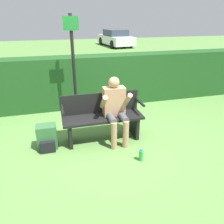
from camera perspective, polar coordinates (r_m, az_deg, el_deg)
The scene contains 8 objects.
ground_plane at distance 4.34m, azimuth -2.27°, elevation -7.09°, with size 40.00×40.00×0.00m, color #5B8942.
hedge_back at distance 5.83m, azimuth -6.63°, elevation 8.01°, with size 12.00×0.59×1.30m.
park_bench at distance 4.17m, azimuth -2.56°, elevation -1.21°, with size 1.51×0.47×0.89m.
person_seated at distance 4.03m, azimuth 0.87°, elevation 1.42°, with size 0.54×0.58×1.23m.
backpack at distance 4.13m, azimuth -16.57°, elevation -6.45°, with size 0.35×0.33×0.45m.
water_bottle at distance 3.74m, azimuth 7.63°, elevation -11.12°, with size 0.08×0.08×0.21m.
signpost at distance 4.94m, azimuth -10.02°, elevation 12.55°, with size 0.32×0.09×2.28m.
parked_car at distance 18.21m, azimuth 0.92°, elevation 18.72°, with size 2.13×4.13×1.24m.
Camera 1 is at (-0.79, -3.63, 2.23)m, focal length 35.00 mm.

